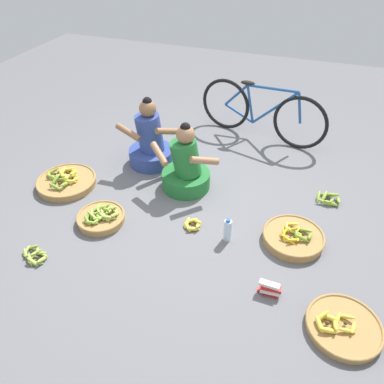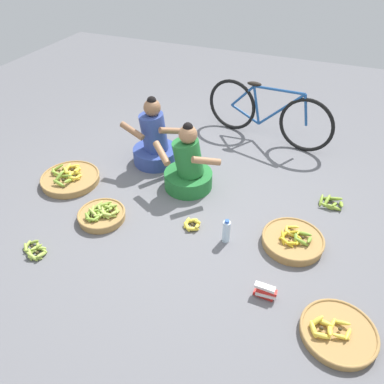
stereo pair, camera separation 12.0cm
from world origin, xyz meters
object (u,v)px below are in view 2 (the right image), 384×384
at_px(vendor_woman_front, 188,168).
at_px(loose_bananas_mid_left, 332,202).
at_px(bicycle_leaning, 267,113).
at_px(loose_bananas_front_right, 35,251).
at_px(loose_bananas_front_center, 192,224).
at_px(vendor_woman_behind, 154,142).
at_px(banana_basket_near_bicycle, 70,178).
at_px(banana_basket_back_left, 102,215).
at_px(packet_carton_stack, 265,292).
at_px(water_bottle, 226,231).
at_px(banana_basket_back_right, 293,240).
at_px(banana_basket_near_vendor, 338,332).

height_order(vendor_woman_front, loose_bananas_mid_left, vendor_woman_front).
relative_size(bicycle_leaning, loose_bananas_front_right, 6.15).
height_order(loose_bananas_front_center, loose_bananas_mid_left, same).
distance_m(vendor_woman_behind, banana_basket_near_bicycle, 1.03).
height_order(banana_basket_back_left, loose_bananas_front_right, banana_basket_back_left).
bearing_deg(vendor_woman_behind, packet_carton_stack, -40.54).
bearing_deg(water_bottle, loose_bananas_mid_left, 46.56).
bearing_deg(banana_basket_back_right, packet_carton_stack, -98.59).
distance_m(water_bottle, packet_carton_stack, 0.68).
distance_m(loose_bananas_mid_left, water_bottle, 1.24).
relative_size(banana_basket_back_left, loose_bananas_front_right, 1.71).
distance_m(banana_basket_back_left, banana_basket_back_right, 1.83).
bearing_deg(banana_basket_back_right, bicycle_leaning, 111.02).
bearing_deg(water_bottle, bicycle_leaning, 93.34).
bearing_deg(banana_basket_back_right, banana_basket_near_bicycle, 179.04).
bearing_deg(loose_bananas_front_right, vendor_woman_behind, 79.23).
bearing_deg(banana_basket_near_bicycle, water_bottle, -6.70).
bearing_deg(vendor_woman_front, loose_bananas_front_right, -121.79).
bearing_deg(banana_basket_near_vendor, banana_basket_near_bicycle, 164.13).
height_order(vendor_woman_behind, banana_basket_near_bicycle, vendor_woman_behind).
xyz_separation_m(banana_basket_back_left, banana_basket_back_right, (1.79, 0.35, -0.00)).
bearing_deg(water_bottle, banana_basket_near_bicycle, 173.30).
relative_size(vendor_woman_behind, banana_basket_back_right, 1.48).
bearing_deg(packet_carton_stack, banana_basket_back_left, 169.76).
bearing_deg(packet_carton_stack, loose_bananas_front_right, -171.32).
relative_size(vendor_woman_behind, water_bottle, 3.32).
bearing_deg(loose_bananas_mid_left, vendor_woman_front, -170.13).
height_order(banana_basket_back_left, packet_carton_stack, banana_basket_back_left).
bearing_deg(banana_basket_near_vendor, packet_carton_stack, 166.78).
distance_m(vendor_woman_front, loose_bananas_front_right, 1.68).
relative_size(vendor_woman_behind, loose_bananas_front_center, 4.20).
height_order(banana_basket_near_bicycle, loose_bananas_front_center, banana_basket_near_bicycle).
xyz_separation_m(vendor_woman_behind, loose_bananas_front_center, (0.83, -0.89, -0.24)).
bearing_deg(water_bottle, banana_basket_back_right, 17.35).
distance_m(vendor_woman_front, banana_basket_near_bicycle, 1.32).
relative_size(banana_basket_back_right, banana_basket_near_bicycle, 0.88).
height_order(vendor_woman_behind, packet_carton_stack, vendor_woman_behind).
xyz_separation_m(loose_bananas_front_center, loose_bananas_front_right, (-1.16, -0.84, -0.00)).
relative_size(vendor_woman_front, water_bottle, 3.10).
relative_size(banana_basket_near_vendor, banana_basket_near_bicycle, 0.86).
relative_size(vendor_woman_front, banana_basket_near_vendor, 1.40).
height_order(banana_basket_near_bicycle, water_bottle, water_bottle).
xyz_separation_m(loose_bananas_front_center, water_bottle, (0.36, -0.05, 0.09)).
distance_m(loose_bananas_front_center, packet_carton_stack, 0.99).
height_order(vendor_woman_behind, water_bottle, vendor_woman_behind).
relative_size(vendor_woman_behind, banana_basket_back_left, 1.78).
distance_m(loose_bananas_front_center, loose_bananas_front_right, 1.43).
height_order(banana_basket_back_left, loose_bananas_mid_left, banana_basket_back_left).
xyz_separation_m(bicycle_leaning, banana_basket_back_left, (-1.10, -2.15, -0.31)).
bearing_deg(loose_bananas_front_right, banana_basket_near_bicycle, 109.94).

